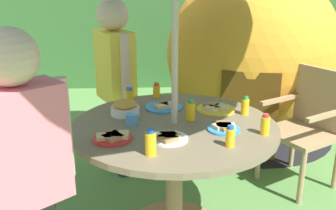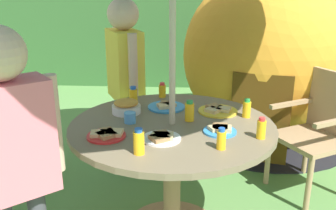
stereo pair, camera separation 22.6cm
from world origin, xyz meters
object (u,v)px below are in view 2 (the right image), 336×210
at_px(juice_bottle_far_left, 189,111).
at_px(juice_bottle_spot_b, 261,129).
at_px(juice_bottle_spot_a, 247,109).
at_px(snack_bowl, 126,107).
at_px(wooden_chair, 321,127).
at_px(juice_bottle_back_edge, 139,142).
at_px(garden_table, 172,151).
at_px(child_in_yellow_shirt, 125,65).
at_px(juice_bottle_near_left, 221,139).
at_px(plate_center_back, 220,130).
at_px(plate_near_right, 218,110).
at_px(dome_tent, 269,56).
at_px(plate_mid_right, 161,137).
at_px(juice_bottle_front_edge, 162,90).
at_px(plate_far_right, 166,106).
at_px(plate_center_front, 107,135).
at_px(juice_bottle_mid_left, 133,96).
at_px(cup_near, 130,118).
at_px(child_in_pink_shirt, 10,140).

relative_size(juice_bottle_far_left, juice_bottle_spot_b, 1.08).
bearing_deg(juice_bottle_spot_a, snack_bowl, 177.71).
distance_m(wooden_chair, juice_bottle_back_edge, 1.59).
relative_size(snack_bowl, juice_bottle_spot_a, 1.55).
bearing_deg(garden_table, juice_bottle_spot_b, -20.86).
bearing_deg(juice_bottle_spot_a, wooden_chair, 36.30).
bearing_deg(child_in_yellow_shirt, juice_bottle_near_left, 3.61).
relative_size(plate_center_back, juice_bottle_spot_a, 1.59).
distance_m(snack_bowl, plate_near_right, 0.57).
relative_size(dome_tent, plate_mid_right, 10.26).
height_order(wooden_chair, juice_bottle_front_edge, wooden_chair).
height_order(plate_mid_right, plate_near_right, same).
xyz_separation_m(wooden_chair, dome_tent, (-0.19, 1.05, 0.32)).
distance_m(plate_far_right, juice_bottle_back_edge, 0.69).
height_order(juice_bottle_far_left, juice_bottle_spot_b, juice_bottle_far_left).
height_order(juice_bottle_far_left, juice_bottle_back_edge, juice_bottle_back_edge).
bearing_deg(plate_mid_right, juice_bottle_far_left, 63.61).
relative_size(wooden_chair, plate_center_front, 4.38).
distance_m(plate_far_right, juice_bottle_mid_left, 0.23).
bearing_deg(juice_bottle_mid_left, wooden_chair, 10.92).
height_order(plate_mid_right, juice_bottle_back_edge, juice_bottle_back_edge).
bearing_deg(wooden_chair, juice_bottle_back_edge, -79.45).
height_order(garden_table, cup_near, cup_near).
distance_m(plate_center_front, juice_bottle_mid_left, 0.55).
bearing_deg(dome_tent, plate_near_right, -98.36).
distance_m(plate_center_back, juice_bottle_back_edge, 0.50).
xyz_separation_m(child_in_pink_shirt, plate_far_right, (0.62, 0.86, -0.12)).
bearing_deg(juice_bottle_near_left, plate_center_back, 87.17).
bearing_deg(juice_bottle_mid_left, plate_mid_right, -67.95).
bearing_deg(juice_bottle_front_edge, juice_bottle_back_edge, -92.59).
distance_m(plate_near_right, juice_bottle_near_left, 0.55).
height_order(child_in_yellow_shirt, plate_far_right, child_in_yellow_shirt).
relative_size(plate_mid_right, juice_bottle_mid_left, 1.62).
height_order(garden_table, plate_center_back, plate_center_back).
height_order(juice_bottle_front_edge, juice_bottle_spot_a, juice_bottle_spot_a).
distance_m(child_in_yellow_shirt, plate_center_front, 1.04).
bearing_deg(juice_bottle_back_edge, dome_tent, 63.85).
relative_size(snack_bowl, plate_mid_right, 0.87).
xyz_separation_m(juice_bottle_front_edge, cup_near, (-0.15, -0.52, -0.02)).
distance_m(plate_mid_right, juice_bottle_mid_left, 0.61).
bearing_deg(plate_mid_right, juice_bottle_spot_b, 5.83).
distance_m(juice_bottle_back_edge, juice_bottle_spot_b, 0.65).
xyz_separation_m(juice_bottle_back_edge, juice_bottle_spot_b, (0.61, 0.22, -0.01)).
xyz_separation_m(juice_bottle_front_edge, juice_bottle_spot_a, (0.54, -0.38, 0.00)).
xyz_separation_m(garden_table, cup_near, (-0.24, -0.00, 0.21)).
height_order(dome_tent, juice_bottle_spot_b, dome_tent).
bearing_deg(juice_bottle_front_edge, plate_far_right, -79.59).
distance_m(child_in_yellow_shirt, juice_bottle_mid_left, 0.51).
relative_size(plate_mid_right, juice_bottle_far_left, 1.63).
distance_m(wooden_chair, plate_near_right, 0.90).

